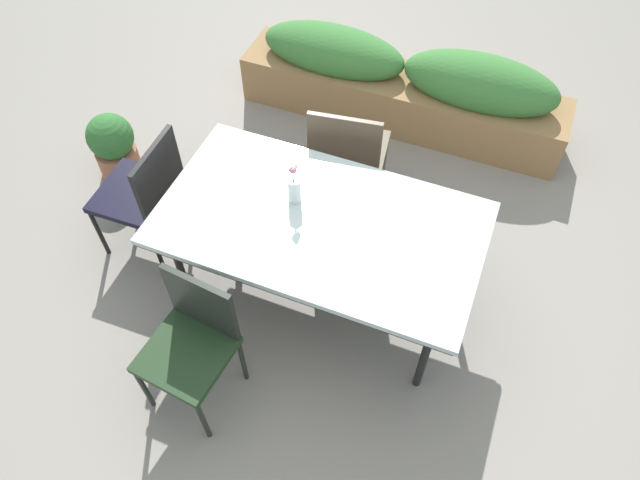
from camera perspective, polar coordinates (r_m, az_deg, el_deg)
The scene contains 8 objects.
ground_plane at distance 3.68m, azimuth 1.86°, elevation -4.72°, with size 12.00×12.00×0.00m, color gray.
dining_table at distance 3.11m, azimuth 0.00°, elevation 1.30°, with size 1.71×0.96×0.72m.
chair_near_left at distance 3.01m, azimuth -12.31°, elevation -9.33°, with size 0.45×0.45×0.86m.
chair_end_left at distance 3.67m, azimuth -16.68°, elevation 4.68°, with size 0.47×0.47×0.88m.
chair_far_side at distance 3.73m, azimuth 2.69°, elevation 8.55°, with size 0.53×0.53×0.90m.
flower_vase at distance 3.08m, azimuth -2.52°, elevation 5.26°, with size 0.07×0.07×0.27m.
planter_box at distance 4.57m, azimuth 8.16°, elevation 14.68°, with size 2.46×0.48×0.70m.
potted_plant at distance 4.39m, azimuth -19.50°, elevation 8.72°, with size 0.32×0.32×0.50m.
Camera 1 is at (0.63, -1.89, 3.10)m, focal length 32.84 mm.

